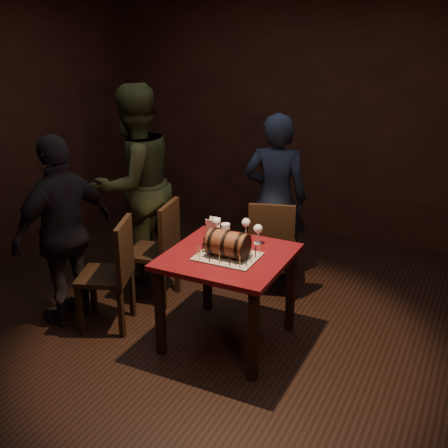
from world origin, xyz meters
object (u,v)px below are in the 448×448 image
object	(u,v)px
wine_glass_mid	(246,223)
person_left_rear	(134,185)
pint_of_ale	(225,233)
chair_left_rear	(160,246)
person_back	(275,199)
wine_glass_right	(258,230)
chair_left_front	(114,269)
person_left_front	(64,231)
pub_table	(228,268)
barrel_cake	(228,244)
wine_glass_left	(216,222)
chair_back	(272,245)

from	to	relation	value
wine_glass_mid	person_left_rear	world-z (taller)	person_left_rear
pint_of_ale	chair_left_rear	size ratio (longest dim) A/B	0.16
chair_left_rear	person_back	bearing A→B (deg)	49.89
pint_of_ale	chair_left_rear	distance (m)	0.79
pint_of_ale	person_left_rear	distance (m)	1.28
wine_glass_right	person_left_rear	size ratio (longest dim) A/B	0.09
chair_left_front	person_left_front	distance (m)	0.51
chair_left_rear	chair_left_front	distance (m)	0.56
wine_glass_mid	chair_left_front	xyz separation A→B (m)	(-0.91, -0.58, -0.34)
wine_glass_right	person_left_rear	xyz separation A→B (m)	(-1.43, 0.39, 0.07)
chair_left_rear	person_left_rear	distance (m)	0.71
pub_table	chair_left_rear	bearing A→B (deg)	157.12
pub_table	person_left_front	bearing A→B (deg)	-169.00
pub_table	chair_left_front	world-z (taller)	chair_left_front
pub_table	person_back	size ratio (longest dim) A/B	0.56
wine_glass_mid	chair_left_rear	bearing A→B (deg)	-178.46
pub_table	person_back	bearing A→B (deg)	94.72
barrel_cake	person_back	distance (m)	1.29
pub_table	wine_glass_mid	bearing A→B (deg)	93.26
person_left_front	wine_glass_right	bearing A→B (deg)	123.19
wine_glass_left	pint_of_ale	size ratio (longest dim) A/B	1.07
wine_glass_mid	person_left_front	xyz separation A→B (m)	(-1.33, -0.64, -0.07)
person_back	person_left_front	bearing A→B (deg)	34.52
barrel_cake	chair_left_front	size ratio (longest dim) A/B	0.38
chair_back	chair_left_rear	size ratio (longest dim) A/B	1.00
wine_glass_right	pint_of_ale	bearing A→B (deg)	-163.04
wine_glass_mid	person_left_front	distance (m)	1.48
chair_back	chair_left_front	xyz separation A→B (m)	(-0.96, -1.03, 0.00)
wine_glass_mid	wine_glass_right	xyz separation A→B (m)	(0.14, -0.08, 0.00)
chair_left_front	pint_of_ale	bearing A→B (deg)	27.54
pint_of_ale	chair_back	size ratio (longest dim) A/B	0.16
wine_glass_right	pint_of_ale	distance (m)	0.26
person_back	pub_table	bearing A→B (deg)	79.09
pub_table	pint_of_ale	distance (m)	0.31
barrel_cake	pint_of_ale	bearing A→B (deg)	118.94
wine_glass_mid	chair_left_rear	xyz separation A→B (m)	(-0.82, -0.02, -0.34)
wine_glass_mid	wine_glass_right	world-z (taller)	same
chair_back	person_left_rear	distance (m)	1.41
wine_glass_right	person_back	bearing A→B (deg)	103.21
wine_glass_right	wine_glass_mid	bearing A→B (deg)	149.00
barrel_cake	pint_of_ale	xyz separation A→B (m)	(-0.15, 0.27, -0.04)
pub_table	chair_back	xyz separation A→B (m)	(0.03, 0.83, -0.12)
barrel_cake	chair_left_rear	distance (m)	1.01
pint_of_ale	pub_table	bearing A→B (deg)	-59.70
wine_glass_right	wine_glass_left	bearing A→B (deg)	179.87
pub_table	wine_glass_left	distance (m)	0.45
wine_glass_mid	person_back	distance (m)	0.86
person_left_front	chair_left_front	bearing A→B (deg)	110.98
barrel_cake	chair_left_rear	bearing A→B (deg)	154.86
wine_glass_left	chair_left_front	distance (m)	0.91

